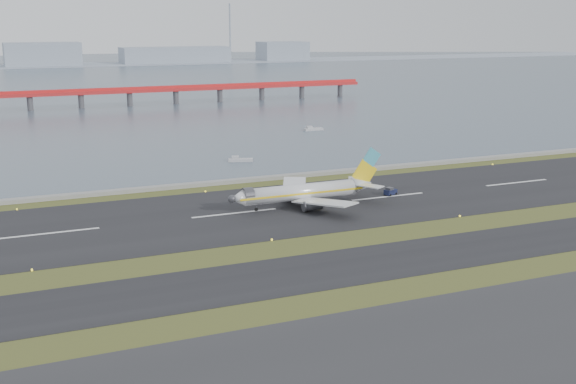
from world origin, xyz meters
The scene contains 12 objects.
ground centered at (0.00, 0.00, 0.00)m, with size 1000.00×1000.00×0.00m, color #334518.
apron_strip centered at (0.00, -55.00, 0.05)m, with size 1000.00×50.00×0.10m, color #2A2A2D.
taxiway_strip centered at (0.00, -12.00, 0.05)m, with size 1000.00×18.00×0.10m, color black.
runway_strip centered at (0.00, 30.00, 0.05)m, with size 1000.00×45.00×0.10m, color black.
seawall centered at (0.00, 60.00, 0.50)m, with size 1000.00×2.50×1.00m, color gray.
bay_water centered at (0.00, 460.00, 0.00)m, with size 1400.00×800.00×1.30m, color #444F61.
red_pier centered at (20.00, 250.00, 7.28)m, with size 260.00×5.00×10.20m.
far_shoreline centered at (13.62, 620.00, 6.07)m, with size 1400.00×80.00×60.50m.
airliner centered at (17.72, 29.93, 3.46)m, with size 38.52×32.89×12.80m.
pushback_tug centered at (41.37, 31.14, 1.01)m, with size 3.67×2.83×2.08m.
workboat_near centered at (21.73, 87.85, 0.57)m, with size 7.84×4.67×1.82m.
workboat_far centered at (69.96, 137.55, 0.59)m, with size 7.71×2.43×1.87m.
Camera 1 is at (-50.90, -119.15, 42.45)m, focal length 45.00 mm.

